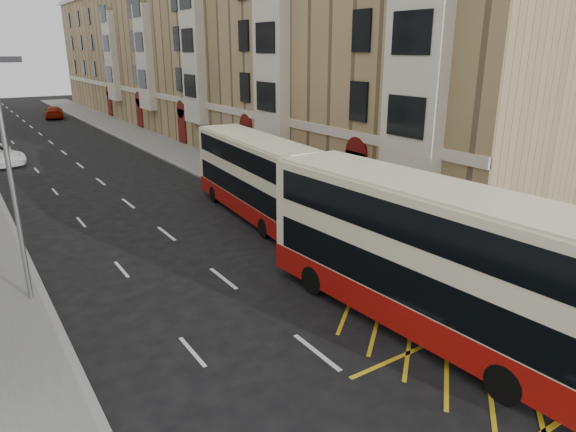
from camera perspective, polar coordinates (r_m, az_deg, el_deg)
pavement_right at (r=40.44m, az=-9.76°, el=6.00°), size 4.00×120.00×0.15m
kerb_right at (r=39.70m, az=-12.40°, el=5.61°), size 0.25×120.00×0.15m
road_markings at (r=52.55m, az=-24.67°, el=7.30°), size 10.00×110.00×0.01m
terrace_right at (r=56.43m, az=-10.18°, el=16.96°), size 10.75×79.00×15.25m
guard_railing at (r=19.96m, az=14.79°, el=-4.62°), size 0.06×6.56×1.01m
street_lamp_near at (r=18.73m, az=-28.40°, el=4.44°), size 0.93×0.18×8.00m
double_decker_front at (r=16.12m, az=14.73°, el=-4.39°), size 3.32×11.75×4.63m
double_decker_rear at (r=26.61m, az=-3.70°, el=4.45°), size 3.30×10.53×4.13m
pedestrian_near at (r=17.43m, az=27.50°, el=-9.26°), size 0.68×0.55×1.61m
pedestrian_far at (r=20.09m, az=14.60°, el=-3.96°), size 1.06×0.54×1.73m
car_red at (r=72.22m, az=-24.57°, el=10.44°), size 2.95×5.47×1.51m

